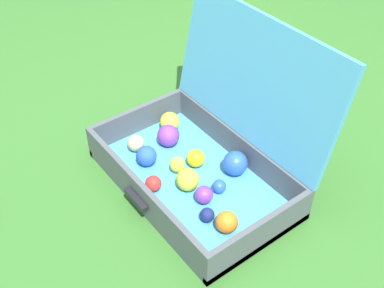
% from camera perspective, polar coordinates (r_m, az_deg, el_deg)
% --- Properties ---
extents(ground_plane, '(16.00, 16.00, 0.00)m').
position_cam_1_polar(ground_plane, '(1.66, -2.45, -3.88)').
color(ground_plane, '#336B28').
extents(open_suitcase, '(0.67, 0.52, 0.53)m').
position_cam_1_polar(open_suitcase, '(1.59, 1.74, -0.70)').
color(open_suitcase, '#4799C6').
rests_on(open_suitcase, ground).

